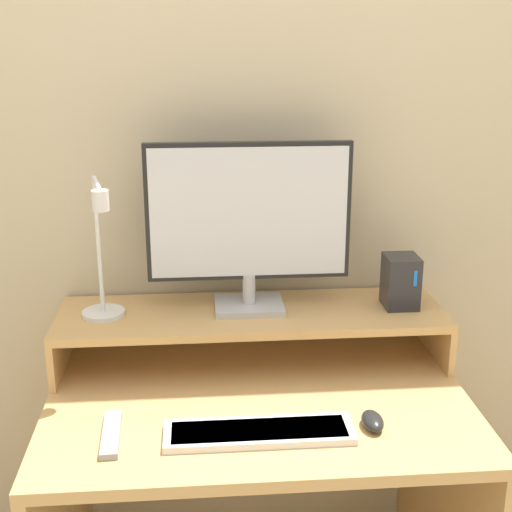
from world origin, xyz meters
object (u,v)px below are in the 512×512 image
Objects in this scene: mouse at (373,421)px; remote_control at (111,434)px; keyboard at (259,432)px; monitor at (249,221)px; router_dock at (401,281)px; desk_lamp at (101,266)px.

remote_control is at bearing 179.23° from mouse.
keyboard is at bearing -176.71° from mouse.
mouse is (0.26, -0.40, -0.39)m from monitor.
router_dock is at bearing -2.48° from monitor.
desk_lamp reaches higher than keyboard.
router_dock is 0.63m from keyboard.
desk_lamp is (-0.39, -0.06, -0.10)m from monitor.
router_dock is at bearing 67.04° from mouse.
desk_lamp is 0.88× the size of keyboard.
monitor is 1.26× the size of keyboard.
monitor reaches higher than router_dock.
router_dock is (0.82, 0.04, -0.08)m from desk_lamp.
desk_lamp is 2.00× the size of remote_control.
monitor is at bearing 48.62° from remote_control.
desk_lamp is at bearing 136.93° from keyboard.
monitor is 0.57m from keyboard.
router_dock is 0.76× the size of remote_control.
keyboard is (0.38, -0.36, -0.30)m from desk_lamp.
desk_lamp is at bearing 152.31° from mouse.
keyboard is at bearing -137.19° from router_dock.
desk_lamp is at bearing -171.09° from monitor.
keyboard is at bearing -43.07° from desk_lamp.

